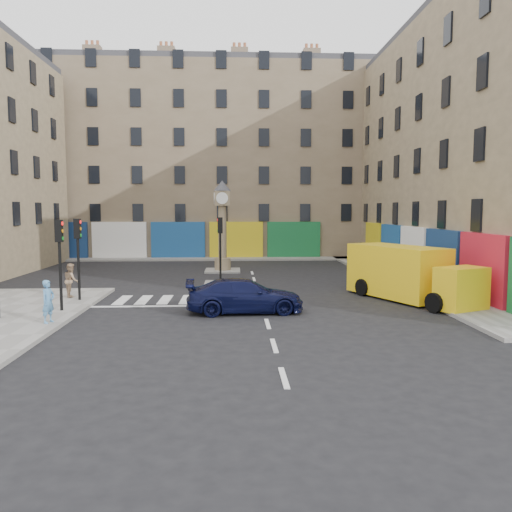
{
  "coord_description": "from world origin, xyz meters",
  "views": [
    {
      "loc": [
        -1.27,
        -20.26,
        4.26
      ],
      "look_at": [
        -0.16,
        3.93,
        2.0
      ],
      "focal_mm": 35.0,
      "sensor_mm": 36.0,
      "label": 1
    }
  ],
  "objects": [
    {
      "name": "ground",
      "position": [
        0.0,
        0.0,
        0.0
      ],
      "size": [
        120.0,
        120.0,
        0.0
      ],
      "primitive_type": "plane",
      "color": "black",
      "rests_on": "ground"
    },
    {
      "name": "pedestrian_blue",
      "position": [
        -8.0,
        -2.05,
        0.93
      ],
      "size": [
        0.55,
        0.67,
        1.57
      ],
      "primitive_type": "imported",
      "rotation": [
        0.0,
        0.0,
        1.21
      ],
      "color": "#5088B8",
      "rests_on": "sidewalk_left"
    },
    {
      "name": "island_far",
      "position": [
        -2.0,
        14.0,
        0.06
      ],
      "size": [
        2.4,
        2.4,
        0.12
      ],
      "primitive_type": "cube",
      "color": "gray",
      "rests_on": "ground"
    },
    {
      "name": "yellow_van",
      "position": [
        6.88,
        2.54,
        1.25
      ],
      "size": [
        4.72,
        7.17,
        2.52
      ],
      "rotation": [
        0.0,
        0.0,
        0.42
      ],
      "color": "yellow",
      "rests_on": "ground"
    },
    {
      "name": "navy_sedan",
      "position": [
        -0.8,
        0.14,
        0.7
      ],
      "size": [
        4.94,
        2.27,
        1.4
      ],
      "primitive_type": "imported",
      "rotation": [
        0.0,
        0.0,
        1.63
      ],
      "color": "black",
      "rests_on": "ground"
    },
    {
      "name": "traffic_light_left_near",
      "position": [
        -8.3,
        0.2,
        2.62
      ],
      "size": [
        0.28,
        0.22,
        3.7
      ],
      "color": "black",
      "rests_on": "sidewalk_left"
    },
    {
      "name": "traffic_light_left_far",
      "position": [
        -8.3,
        2.6,
        2.62
      ],
      "size": [
        0.28,
        0.22,
        3.7
      ],
      "color": "black",
      "rests_on": "sidewalk_left"
    },
    {
      "name": "traffic_light_island",
      "position": [
        -2.0,
        8.0,
        2.59
      ],
      "size": [
        0.28,
        0.22,
        3.7
      ],
      "color": "black",
      "rests_on": "island_near"
    },
    {
      "name": "building_far",
      "position": [
        -4.0,
        28.0,
        8.5
      ],
      "size": [
        32.0,
        10.0,
        17.0
      ],
      "primitive_type": "cube",
      "color": "#806E55",
      "rests_on": "ground"
    },
    {
      "name": "island_near",
      "position": [
        -2.0,
        8.0,
        0.06
      ],
      "size": [
        1.8,
        1.8,
        0.12
      ],
      "primitive_type": "cube",
      "color": "gray",
      "rests_on": "ground"
    },
    {
      "name": "pedestrian_tan",
      "position": [
        -8.91,
        3.38,
        0.95
      ],
      "size": [
        0.86,
        0.95,
        1.6
      ],
      "primitive_type": "imported",
      "rotation": [
        0.0,
        0.0,
        1.97
      ],
      "color": "tan",
      "rests_on": "sidewalk_left"
    },
    {
      "name": "building_right",
      "position": [
        15.0,
        10.0,
        8.0
      ],
      "size": [
        10.0,
        30.0,
        16.0
      ],
      "primitive_type": "cube",
      "color": "#998564",
      "rests_on": "ground"
    },
    {
      "name": "sidewalk_far",
      "position": [
        -4.0,
        22.2,
        0.07
      ],
      "size": [
        32.0,
        2.4,
        0.15
      ],
      "primitive_type": "cube",
      "color": "gray",
      "rests_on": "ground"
    },
    {
      "name": "sidewalk_right",
      "position": [
        8.7,
        10.0,
        0.07
      ],
      "size": [
        2.6,
        30.0,
        0.15
      ],
      "primitive_type": "cube",
      "color": "gray",
      "rests_on": "ground"
    },
    {
      "name": "clock_pillar",
      "position": [
        -2.0,
        14.0,
        3.55
      ],
      "size": [
        1.2,
        1.2,
        6.1
      ],
      "color": "#998564",
      "rests_on": "island_far"
    }
  ]
}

